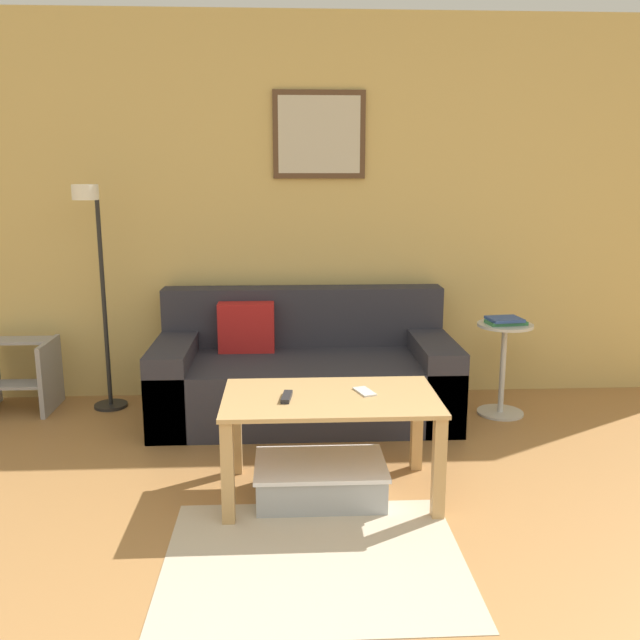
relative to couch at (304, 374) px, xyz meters
name	(u,v)px	position (x,y,z in m)	size (l,w,h in m)	color
wall_back	(346,211)	(0.30, 0.46, 1.01)	(5.60, 0.09, 2.55)	#D6B76B
area_rug	(314,560)	(0.00, -1.71, -0.27)	(1.21, 0.97, 0.01)	#C1B299
couch	(304,374)	(0.00, 0.00, 0.00)	(1.86, 0.89, 0.78)	#2D2D38
coffee_table	(330,414)	(0.10, -1.13, 0.14)	(1.02, 0.59, 0.50)	tan
storage_bin	(320,480)	(0.05, -1.17, -0.18)	(0.62, 0.42, 0.18)	#9EA3A8
floor_lamp	(96,269)	(-1.29, 0.08, 0.67)	(0.22, 0.43, 1.46)	black
side_table	(503,360)	(1.27, -0.06, 0.09)	(0.35, 0.35, 0.60)	silver
book_stack	(505,321)	(1.27, -0.07, 0.35)	(0.25, 0.20, 0.04)	#387F4C
remote_control	(287,397)	(-0.11, -1.16, 0.24)	(0.04, 0.15, 0.02)	#232328
cell_phone	(365,391)	(0.27, -1.08, 0.23)	(0.07, 0.14, 0.01)	silver
step_stool	(18,373)	(-1.87, 0.17, -0.02)	(0.45, 0.40, 0.46)	#99999E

